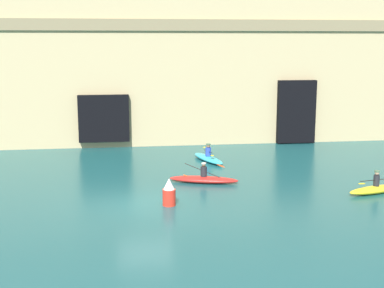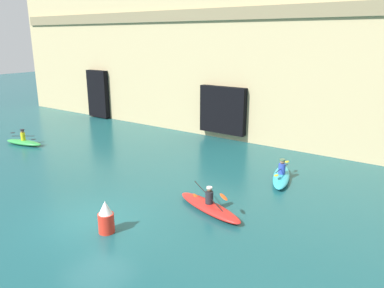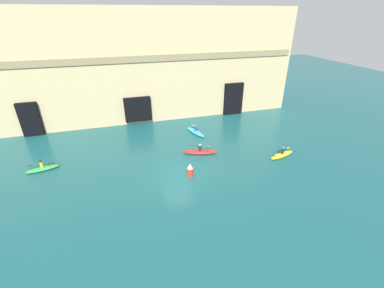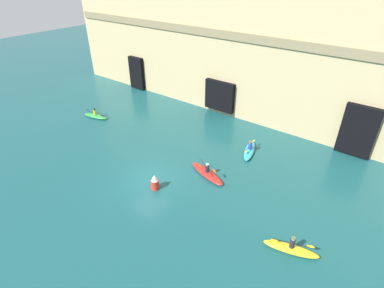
{
  "view_description": "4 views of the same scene",
  "coord_description": "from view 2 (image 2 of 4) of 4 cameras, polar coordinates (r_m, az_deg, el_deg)",
  "views": [
    {
      "loc": [
        -0.97,
        -23.11,
        7.15
      ],
      "look_at": [
        2.75,
        4.48,
        1.81
      ],
      "focal_mm": 50.0,
      "sensor_mm": 36.0,
      "label": 1
    },
    {
      "loc": [
        10.64,
        -8.55,
        6.86
      ],
      "look_at": [
        0.68,
        5.55,
        1.89
      ],
      "focal_mm": 35.0,
      "sensor_mm": 36.0,
      "label": 2
    },
    {
      "loc": [
        -4.3,
        -19.16,
        13.32
      ],
      "look_at": [
        2.56,
        4.07,
        0.79
      ],
      "focal_mm": 24.0,
      "sensor_mm": 36.0,
      "label": 3
    },
    {
      "loc": [
        13.47,
        -12.33,
        14.19
      ],
      "look_at": [
        0.86,
        4.35,
        1.44
      ],
      "focal_mm": 28.0,
      "sensor_mm": 36.0,
      "label": 4
    }
  ],
  "objects": [
    {
      "name": "kayak_green",
      "position": [
        26.91,
        -24.27,
        0.3
      ],
      "size": [
        2.99,
        1.31,
        1.05
      ],
      "rotation": [
        0.0,
        0.0,
        0.2
      ],
      "color": "green",
      "rests_on": "ground"
    },
    {
      "name": "ground_plane",
      "position": [
        15.28,
        -14.51,
        -11.17
      ],
      "size": [
        120.0,
        120.0,
        0.0
      ],
      "primitive_type": "plane",
      "color": "#195156"
    },
    {
      "name": "kayak_red",
      "position": [
        15.44,
        2.63,
        -9.48
      ],
      "size": [
        3.66,
        1.84,
        1.06
      ],
      "rotation": [
        0.0,
        0.0,
        5.99
      ],
      "color": "red",
      "rests_on": "ground"
    },
    {
      "name": "cliff_bluff",
      "position": [
        27.66,
        8.03,
        16.12
      ],
      "size": [
        43.89,
        5.78,
        13.97
      ],
      "color": "tan",
      "rests_on": "ground"
    },
    {
      "name": "marker_buoy",
      "position": [
        14.07,
        -12.98,
        -10.93
      ],
      "size": [
        0.58,
        0.58,
        1.23
      ],
      "color": "red",
      "rests_on": "ground"
    },
    {
      "name": "kayak_cyan",
      "position": [
        19.12,
        13.46,
        -4.75
      ],
      "size": [
        1.8,
        3.42,
        1.08
      ],
      "rotation": [
        0.0,
        0.0,
        5.03
      ],
      "color": "#33B2C6",
      "rests_on": "ground"
    }
  ]
}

